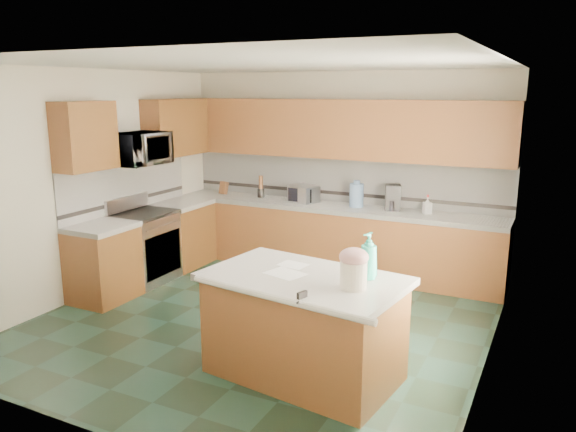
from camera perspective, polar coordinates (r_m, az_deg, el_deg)
The scene contains 52 objects.
floor at distance 6.19m, azimuth -2.74°, elevation -10.68°, with size 4.60×4.60×0.00m, color black.
ceiling at distance 5.68m, azimuth -3.03°, elevation 15.16°, with size 4.60×4.60×0.00m, color white.
wall_back at distance 7.86m, azimuth 5.44°, elevation 4.58°, with size 4.60×0.04×2.70m, color silver.
wall_front at distance 3.99m, azimuth -19.44°, elevation -4.15°, with size 4.60×0.04×2.70m, color silver.
wall_left at distance 7.20m, azimuth -19.24°, elevation 3.17°, with size 0.04×4.60×2.70m, color silver.
wall_right at distance 5.09m, azimuth 20.55°, elevation -0.65°, with size 0.04×4.60×2.70m, color silver.
back_base_cab at distance 7.76m, azimuth 4.44°, elevation -2.46°, with size 4.60×0.60×0.86m, color #321E0B.
back_countertop at distance 7.65m, azimuth 4.50°, elevation 0.87°, with size 4.60×0.64×0.06m, color white.
back_upper_cab at distance 7.63m, azimuth 5.03°, elevation 8.80°, with size 4.60×0.33×0.78m, color #321E0B.
back_backsplash at distance 7.85m, azimuth 5.34°, elevation 3.72°, with size 4.60×0.02×0.63m, color silver.
back_accent_band at distance 7.88m, azimuth 5.29°, elevation 2.32°, with size 4.60×0.01×0.05m, color black.
left_base_cab_rear at distance 8.12m, azimuth -10.70°, elevation -1.95°, with size 0.60×0.82×0.86m, color #321E0B.
left_counter_rear at distance 8.02m, azimuth -10.83°, elevation 1.23°, with size 0.64×0.82×0.06m, color white.
left_base_cab_front at distance 7.01m, azimuth -18.24°, elevation -4.73°, with size 0.60×0.72×0.86m, color #321E0B.
left_counter_front at distance 6.89m, azimuth -18.51°, elevation -1.08°, with size 0.64×0.72×0.06m, color white.
left_backsplash at distance 7.58m, azimuth -16.06°, elevation 2.96°, with size 0.02×2.30×0.63m, color silver.
left_accent_band at distance 7.61m, azimuth -15.93°, elevation 1.51°, with size 0.01×2.30×0.05m, color black.
left_upper_cab_rear at distance 8.07m, azimuth -11.34°, elevation 8.82°, with size 0.33×1.09×0.78m, color #321E0B.
left_upper_cab_front at distance 6.83m, azimuth -19.94°, elevation 7.64°, with size 0.33×0.72×0.78m, color #321E0B.
range_body at distance 7.53m, azimuth -14.32°, elevation -3.22°, with size 0.60×0.76×0.88m, color #B7B7BC.
range_oven_door at distance 7.36m, azimuth -12.58°, elevation -3.82°, with size 0.02×0.68×0.55m, color black.
range_cooktop at distance 7.42m, azimuth -14.51°, elevation 0.20°, with size 0.62×0.78×0.04m, color black.
range_handle at distance 7.24m, azimuth -12.54°, elevation -0.97°, with size 0.02×0.02×0.66m, color #B7B7BC.
range_backguard at distance 7.56m, azimuth -16.05°, elevation 1.28°, with size 0.06×0.76×0.18m, color #B7B7BC.
microwave at distance 7.29m, azimuth -14.87°, elevation 6.60°, with size 0.73×0.50×0.41m, color #B7B7BC.
island_base at distance 4.95m, azimuth 1.61°, elevation -11.46°, with size 1.57×0.90×0.86m, color #321E0B.
island_top at distance 4.78m, azimuth 1.64°, elevation -6.42°, with size 1.67×1.00×0.06m, color white.
island_bullnose at distance 4.36m, azimuth -1.14°, elevation -8.35°, with size 0.06×0.06×1.67m, color white.
treat_jar at distance 4.47m, azimuth 6.67°, elevation -5.95°, with size 0.21×0.21×0.22m, color white.
treat_jar_lid at distance 4.43m, azimuth 6.71°, elevation -4.15°, with size 0.23×0.23×0.14m, color tan.
treat_jar_knob at distance 4.41m, azimuth 6.73°, elevation -3.54°, with size 0.03×0.03×0.08m, color tan.
treat_jar_knob_end_l at distance 4.42m, azimuth 6.26°, elevation -3.48°, with size 0.04×0.04×0.04m, color tan.
treat_jar_knob_end_r at distance 4.40m, azimuth 7.21°, elevation -3.60°, with size 0.04×0.04×0.04m, color tan.
soap_bottle_island at distance 4.69m, azimuth 8.20°, elevation -4.02°, with size 0.15×0.15×0.39m, color #27B29B.
paper_sheet_a at distance 4.82m, azimuth -0.27°, elevation -5.86°, with size 0.32×0.24×0.00m, color white.
paper_sheet_b at distance 5.05m, azimuth 0.53°, elevation -4.97°, with size 0.25×0.19×0.00m, color white.
clamp_body at distance 4.28m, azimuth 1.44°, elevation -8.21°, with size 0.03×0.09×0.08m, color black.
clamp_handle at distance 4.24m, azimuth 1.12°, elevation -8.70°, with size 0.01×0.01×0.06m, color black.
knife_block at distance 8.48m, azimuth -6.55°, elevation 2.85°, with size 0.10×0.09×0.19m, color #472814.
utensil_crock at distance 8.19m, azimuth -2.77°, elevation 2.36°, with size 0.10×0.10×0.13m, color black.
utensil_bundle at distance 8.16m, azimuth -2.78°, elevation 3.46°, with size 0.06×0.06×0.19m, color #472814.
toaster_oven at distance 7.84m, azimuth 1.59°, elevation 2.27°, with size 0.39×0.27×0.23m, color #B7B7BC.
toaster_oven_door at distance 7.73m, azimuth 1.20°, elevation 2.12°, with size 0.35×0.01×0.19m, color black.
paper_towel at distance 7.60m, azimuth 6.95°, elevation 1.94°, with size 0.11×0.11×0.25m, color white.
paper_towel_base at distance 7.63m, azimuth 6.93°, elevation 1.07°, with size 0.17×0.17×0.01m, color #B7B7BC.
water_jug at distance 7.56m, azimuth 6.97°, elevation 2.10°, with size 0.19×0.19×0.31m, color #6387B7.
water_jug_neck at distance 7.53m, azimuth 7.00°, elevation 3.43°, with size 0.09×0.09×0.04m, color #6387B7.
coffee_maker at distance 7.43m, azimuth 10.60°, elevation 1.87°, with size 0.19×0.21×0.33m, color black.
coffee_carafe at distance 7.40m, azimuth 10.46°, elevation 1.07°, with size 0.14×0.14×0.14m, color black.
soap_bottle_back at distance 7.30m, azimuth 13.98°, elevation 1.05°, with size 0.10×0.10×0.21m, color white.
soap_back_cap at distance 7.28m, azimuth 14.03°, elevation 1.99°, with size 0.02×0.02×0.03m, color red.
window_light_proxy at distance 4.87m, azimuth 20.07°, elevation 0.61°, with size 0.02×1.40×1.10m, color white.
Camera 1 is at (2.78, -4.95, 2.46)m, focal length 35.00 mm.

